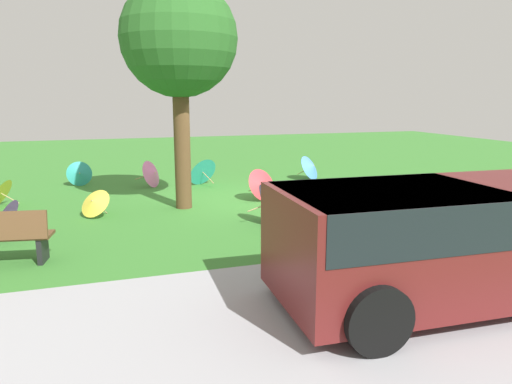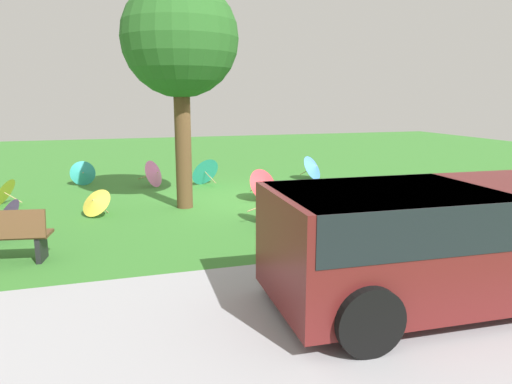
# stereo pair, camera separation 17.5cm
# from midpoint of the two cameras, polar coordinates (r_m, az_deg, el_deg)

# --- Properties ---
(ground) EXTENTS (40.00, 40.00, 0.00)m
(ground) POSITION_cam_midpoint_polar(r_m,az_deg,el_deg) (12.40, -2.61, -0.89)
(ground) COLOR #387A2D
(road_strip) EXTENTS (40.00, 4.31, 0.01)m
(road_strip) POSITION_cam_midpoint_polar(r_m,az_deg,el_deg) (6.28, 15.27, -13.80)
(road_strip) COLOR #9E9EA3
(road_strip) RESTS_ON ground
(van_dark) EXTENTS (4.67, 2.27, 1.53)m
(van_dark) POSITION_cam_midpoint_polar(r_m,az_deg,el_deg) (6.50, 20.70, -4.73)
(van_dark) COLOR #591919
(van_dark) RESTS_ON ground
(shade_tree) EXTENTS (2.66, 2.66, 5.27)m
(shade_tree) POSITION_cam_midpoint_polar(r_m,az_deg,el_deg) (11.39, -9.70, 17.51)
(shade_tree) COLOR brown
(shade_tree) RESTS_ON ground
(parasol_pink_0) EXTENTS (0.91, 0.90, 0.82)m
(parasol_pink_0) POSITION_cam_midpoint_polar(r_m,az_deg,el_deg) (14.34, -12.62, 2.19)
(parasol_pink_0) COLOR tan
(parasol_pink_0) RESTS_ON ground
(parasol_yellow_0) EXTENTS (0.90, 0.90, 0.65)m
(parasol_yellow_0) POSITION_cam_midpoint_polar(r_m,az_deg,el_deg) (11.10, -19.35, -1.16)
(parasol_yellow_0) COLOR tan
(parasol_yellow_0) RESTS_ON ground
(parasol_red_0) EXTENTS (1.00, 0.91, 0.84)m
(parasol_red_0) POSITION_cam_midpoint_polar(r_m,az_deg,el_deg) (12.22, 0.48, 0.95)
(parasol_red_0) COLOR tan
(parasol_red_0) RESTS_ON ground
(parasol_blue_0) EXTENTS (0.62, 0.59, 0.58)m
(parasol_blue_0) POSITION_cam_midpoint_polar(r_m,az_deg,el_deg) (9.21, 4.68, -3.07)
(parasol_blue_0) COLOR tan
(parasol_blue_0) RESTS_ON ground
(parasol_teal_0) EXTENTS (1.06, 1.01, 0.88)m
(parasol_teal_0) POSITION_cam_midpoint_polar(r_m,az_deg,el_deg) (14.44, -6.93, 2.57)
(parasol_teal_0) COLOR tan
(parasol_teal_0) RESTS_ON ground
(parasol_blue_1) EXTENTS (1.02, 0.98, 0.83)m
(parasol_blue_1) POSITION_cam_midpoint_polar(r_m,az_deg,el_deg) (15.40, 6.38, 3.02)
(parasol_blue_1) COLOR tan
(parasol_blue_1) RESTS_ON ground
(parasol_teal_1) EXTENTS (0.78, 0.75, 0.75)m
(parasol_teal_1) POSITION_cam_midpoint_polar(r_m,az_deg,el_deg) (15.22, -20.77, 2.10)
(parasol_teal_1) COLOR tan
(parasol_teal_1) RESTS_ON ground
(parasol_purple_0) EXTENTS (0.87, 0.94, 0.82)m
(parasol_purple_0) POSITION_cam_midpoint_polar(r_m,az_deg,el_deg) (10.00, -28.66, -2.89)
(parasol_purple_0) COLOR tan
(parasol_purple_0) RESTS_ON ground
(parasol_blue_2) EXTENTS (0.85, 0.73, 0.69)m
(parasol_blue_2) POSITION_cam_midpoint_polar(r_m,az_deg,el_deg) (11.07, 7.96, -0.65)
(parasol_blue_2) COLOR tan
(parasol_blue_2) RESTS_ON ground
(parasol_purple_2) EXTENTS (0.71, 0.89, 0.88)m
(parasol_purple_2) POSITION_cam_midpoint_polar(r_m,az_deg,el_deg) (9.97, 1.19, -1.34)
(parasol_purple_2) COLOR tan
(parasol_purple_2) RESTS_ON ground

